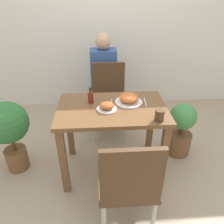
{
  "coord_description": "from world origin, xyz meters",
  "views": [
    {
      "loc": [
        -0.11,
        -1.7,
        1.69
      ],
      "look_at": [
        0.0,
        0.0,
        0.69
      ],
      "focal_mm": 35.0,
      "sensor_mm": 36.0,
      "label": 1
    }
  ],
  "objects_px": {
    "side_plate": "(107,107)",
    "potted_plant_right": "(181,129)",
    "sauce_bottle": "(91,97)",
    "chair_near": "(128,182)",
    "food_plate": "(129,99)",
    "drink_cup": "(159,115)",
    "potted_plant_left": "(9,128)",
    "chair_far": "(109,96)",
    "person_figure": "(104,78)"
  },
  "relations": [
    {
      "from": "side_plate",
      "to": "potted_plant_right",
      "type": "height_order",
      "value": "side_plate"
    },
    {
      "from": "sauce_bottle",
      "to": "potted_plant_right",
      "type": "bearing_deg",
      "value": 6.87
    },
    {
      "from": "chair_near",
      "to": "food_plate",
      "type": "xyz_separation_m",
      "value": [
        0.09,
        0.72,
        0.28
      ]
    },
    {
      "from": "sauce_bottle",
      "to": "potted_plant_right",
      "type": "height_order",
      "value": "sauce_bottle"
    },
    {
      "from": "drink_cup",
      "to": "potted_plant_left",
      "type": "xyz_separation_m",
      "value": [
        -1.35,
        0.32,
        -0.29
      ]
    },
    {
      "from": "food_plate",
      "to": "chair_far",
      "type": "bearing_deg",
      "value": 103.22
    },
    {
      "from": "chair_near",
      "to": "side_plate",
      "type": "xyz_separation_m",
      "value": [
        -0.12,
        0.6,
        0.27
      ]
    },
    {
      "from": "chair_far",
      "to": "potted_plant_left",
      "type": "height_order",
      "value": "chair_far"
    },
    {
      "from": "potted_plant_right",
      "to": "person_figure",
      "type": "xyz_separation_m",
      "value": [
        -0.81,
        0.87,
        0.26
      ]
    },
    {
      "from": "sauce_bottle",
      "to": "potted_plant_left",
      "type": "height_order",
      "value": "sauce_bottle"
    },
    {
      "from": "sauce_bottle",
      "to": "potted_plant_left",
      "type": "bearing_deg",
      "value": -178.57
    },
    {
      "from": "chair_far",
      "to": "potted_plant_left",
      "type": "xyz_separation_m",
      "value": [
        -1.0,
        -0.64,
        0.0
      ]
    },
    {
      "from": "sauce_bottle",
      "to": "chair_far",
      "type": "bearing_deg",
      "value": 72.15
    },
    {
      "from": "food_plate",
      "to": "potted_plant_right",
      "type": "distance_m",
      "value": 0.77
    },
    {
      "from": "potted_plant_left",
      "to": "potted_plant_right",
      "type": "distance_m",
      "value": 1.77
    },
    {
      "from": "sauce_bottle",
      "to": "side_plate",
      "type": "bearing_deg",
      "value": -43.73
    },
    {
      "from": "potted_plant_left",
      "to": "chair_far",
      "type": "bearing_deg",
      "value": 32.63
    },
    {
      "from": "chair_far",
      "to": "side_plate",
      "type": "relative_size",
      "value": 4.92
    },
    {
      "from": "potted_plant_left",
      "to": "person_figure",
      "type": "bearing_deg",
      "value": 46.85
    },
    {
      "from": "chair_far",
      "to": "potted_plant_left",
      "type": "distance_m",
      "value": 1.18
    },
    {
      "from": "person_figure",
      "to": "sauce_bottle",
      "type": "bearing_deg",
      "value": -98.52
    },
    {
      "from": "drink_cup",
      "to": "potted_plant_left",
      "type": "relative_size",
      "value": 0.12
    },
    {
      "from": "chair_far",
      "to": "side_plate",
      "type": "distance_m",
      "value": 0.8
    },
    {
      "from": "drink_cup",
      "to": "potted_plant_right",
      "type": "bearing_deg",
      "value": 48.06
    },
    {
      "from": "person_figure",
      "to": "drink_cup",
      "type": "bearing_deg",
      "value": -72.99
    },
    {
      "from": "potted_plant_left",
      "to": "person_figure",
      "type": "distance_m",
      "value": 1.38
    },
    {
      "from": "chair_far",
      "to": "food_plate",
      "type": "distance_m",
      "value": 0.71
    },
    {
      "from": "sauce_bottle",
      "to": "person_figure",
      "type": "distance_m",
      "value": 1.02
    },
    {
      "from": "drink_cup",
      "to": "chair_far",
      "type": "bearing_deg",
      "value": 110.36
    },
    {
      "from": "chair_far",
      "to": "person_figure",
      "type": "relative_size",
      "value": 0.75
    },
    {
      "from": "chair_far",
      "to": "person_figure",
      "type": "xyz_separation_m",
      "value": [
        -0.05,
        0.37,
        0.09
      ]
    },
    {
      "from": "chair_near",
      "to": "side_plate",
      "type": "height_order",
      "value": "chair_near"
    },
    {
      "from": "side_plate",
      "to": "sauce_bottle",
      "type": "relative_size",
      "value": 1.16
    },
    {
      "from": "potted_plant_right",
      "to": "person_figure",
      "type": "relative_size",
      "value": 0.53
    },
    {
      "from": "chair_near",
      "to": "potted_plant_left",
      "type": "bearing_deg",
      "value": -34.22
    },
    {
      "from": "chair_near",
      "to": "person_figure",
      "type": "relative_size",
      "value": 0.75
    },
    {
      "from": "food_plate",
      "to": "potted_plant_left",
      "type": "distance_m",
      "value": 1.18
    },
    {
      "from": "food_plate",
      "to": "side_plate",
      "type": "relative_size",
      "value": 1.4
    },
    {
      "from": "drink_cup",
      "to": "potted_plant_left",
      "type": "height_order",
      "value": "drink_cup"
    },
    {
      "from": "chair_near",
      "to": "potted_plant_right",
      "type": "height_order",
      "value": "chair_near"
    },
    {
      "from": "chair_near",
      "to": "food_plate",
      "type": "relative_size",
      "value": 3.51
    },
    {
      "from": "potted_plant_left",
      "to": "person_figure",
      "type": "height_order",
      "value": "person_figure"
    },
    {
      "from": "drink_cup",
      "to": "person_figure",
      "type": "relative_size",
      "value": 0.08
    },
    {
      "from": "chair_far",
      "to": "person_figure",
      "type": "height_order",
      "value": "person_figure"
    },
    {
      "from": "chair_near",
      "to": "drink_cup",
      "type": "bearing_deg",
      "value": -125.93
    },
    {
      "from": "potted_plant_left",
      "to": "potted_plant_right",
      "type": "xyz_separation_m",
      "value": [
        1.76,
        0.14,
        -0.18
      ]
    },
    {
      "from": "chair_far",
      "to": "food_plate",
      "type": "relative_size",
      "value": 3.51
    },
    {
      "from": "sauce_bottle",
      "to": "potted_plant_right",
      "type": "relative_size",
      "value": 0.25
    },
    {
      "from": "food_plate",
      "to": "person_figure",
      "type": "distance_m",
      "value": 1.05
    },
    {
      "from": "side_plate",
      "to": "sauce_bottle",
      "type": "height_order",
      "value": "sauce_bottle"
    }
  ]
}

